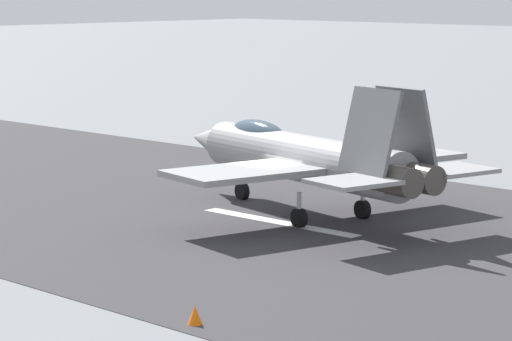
# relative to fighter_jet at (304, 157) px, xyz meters

# --- Properties ---
(ground_plane) EXTENTS (400.00, 400.00, 0.00)m
(ground_plane) POSITION_rel_fighter_jet_xyz_m (0.33, 1.74, -2.45)
(ground_plane) COLOR slate
(runway_strip) EXTENTS (240.00, 26.00, 0.02)m
(runway_strip) POSITION_rel_fighter_jet_xyz_m (0.31, 1.74, -2.44)
(runway_strip) COLOR #353336
(runway_strip) RESTS_ON ground
(fighter_jet) EXTENTS (16.54, 13.44, 5.64)m
(fighter_jet) POSITION_rel_fighter_jet_xyz_m (0.00, 0.00, 0.00)
(fighter_jet) COLOR gray
(fighter_jet) RESTS_ON ground
(marker_cone_near) EXTENTS (0.44, 0.44, 0.55)m
(marker_cone_near) POSITION_rel_fighter_jet_xyz_m (-8.48, 13.98, -2.17)
(marker_cone_near) COLOR orange
(marker_cone_near) RESTS_ON ground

